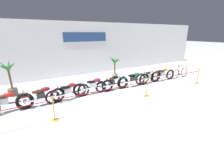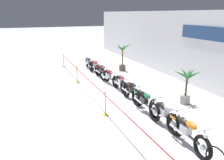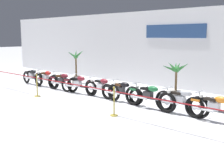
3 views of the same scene
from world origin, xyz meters
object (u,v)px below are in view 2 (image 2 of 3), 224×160
motorcycle_black_0 (89,63)px  motorcycle_orange_8 (187,132)px  stanchion_far_left (81,74)px  motorcycle_red_1 (95,66)px  motorcycle_green_6 (145,102)px  potted_palm_right_of_row (186,85)px  stanchion_mid_left (77,77)px  motorcycle_black_5 (131,91)px  stanchion_mid_right (105,107)px  motorcycle_maroon_3 (109,76)px  motorcycle_maroon_4 (121,83)px  potted_palm_left_of_row (123,59)px  motorcycle_silver_7 (165,114)px  motorcycle_maroon_2 (102,71)px

motorcycle_black_0 → motorcycle_orange_8: size_ratio=0.99×
motorcycle_black_0 → stanchion_far_left: stanchion_far_left is taller
motorcycle_red_1 → motorcycle_green_6: motorcycle_green_6 is taller
motorcycle_black_0 → stanchion_far_left: size_ratio=0.16×
potted_palm_right_of_row → motorcycle_red_1: bearing=-162.3°
motorcycle_red_1 → motorcycle_green_6: size_ratio=0.92×
motorcycle_green_6 → stanchion_mid_left: size_ratio=2.32×
motorcycle_black_5 → motorcycle_green_6: (1.52, -0.13, 0.02)m
motorcycle_black_0 → stanchion_mid_right: 7.96m
motorcycle_black_0 → motorcycle_maroon_3: size_ratio=0.95×
motorcycle_red_1 → motorcycle_maroon_4: size_ratio=0.94×
motorcycle_orange_8 → stanchion_far_left: stanchion_far_left is taller
motorcycle_orange_8 → stanchion_mid_right: bearing=-151.6°
motorcycle_black_5 → potted_palm_left_of_row: potted_palm_left_of_row is taller
motorcycle_orange_8 → motorcycle_maroon_3: bearing=179.5°
motorcycle_green_6 → motorcycle_maroon_3: bearing=179.5°
motorcycle_black_0 → motorcycle_silver_7: motorcycle_silver_7 is taller
motorcycle_black_5 → motorcycle_orange_8: motorcycle_orange_8 is taller
motorcycle_red_1 → motorcycle_green_6: 6.90m
motorcycle_black_5 → motorcycle_silver_7: (2.84, -0.07, 0.03)m
motorcycle_green_6 → stanchion_mid_right: size_ratio=2.32×
potted_palm_right_of_row → stanchion_far_left: bearing=-136.7°
motorcycle_silver_7 → motorcycle_orange_8: bearing=-3.9°
motorcycle_maroon_3 → stanchion_mid_right: (3.80, -1.67, -0.11)m
motorcycle_silver_7 → potted_palm_left_of_row: size_ratio=1.09×
motorcycle_black_0 → motorcycle_green_6: 8.16m
motorcycle_maroon_3 → motorcycle_black_0: bearing=-179.3°
motorcycle_maroon_3 → stanchion_far_left: 1.69m
motorcycle_black_0 → motorcycle_red_1: size_ratio=0.98×
motorcycle_red_1 → stanchion_mid_right: size_ratio=2.13×
motorcycle_red_1 → motorcycle_green_6: (6.90, -0.08, 0.01)m
motorcycle_maroon_2 → potted_palm_left_of_row: bearing=122.6°
motorcycle_red_1 → potted_palm_left_of_row: potted_palm_left_of_row is taller
motorcycle_green_6 → potted_palm_right_of_row: (-0.13, 2.25, 0.41)m
motorcycle_black_0 → motorcycle_green_6: motorcycle_green_6 is taller
motorcycle_silver_7 → stanchion_mid_right: stanchion_mid_right is taller
potted_palm_right_of_row → stanchion_mid_left: size_ratio=1.62×
motorcycle_red_1 → motorcycle_maroon_4: (4.19, 0.07, -0.01)m
motorcycle_black_0 → motorcycle_orange_8: (10.77, -0.01, 0.00)m
stanchion_far_left → stanchion_mid_right: same height
motorcycle_maroon_2 → stanchion_mid_right: 5.34m
stanchion_mid_right → motorcycle_silver_7: bearing=45.1°
motorcycle_red_1 → motorcycle_orange_8: bearing=-0.6°
motorcycle_black_0 → potted_palm_right_of_row: bearing=15.7°
motorcycle_black_0 → motorcycle_red_1: motorcycle_red_1 is taller
motorcycle_red_1 → motorcycle_orange_8: 9.52m
motorcycle_silver_7 → stanchion_mid_right: size_ratio=2.08×
motorcycle_maroon_2 → motorcycle_black_5: motorcycle_maroon_2 is taller
motorcycle_black_0 → potted_palm_left_of_row: (1.39, 2.15, 0.41)m
motorcycle_maroon_3 → potted_palm_left_of_row: size_ratio=1.16×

